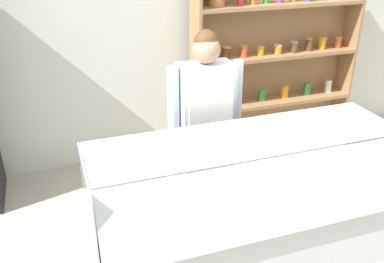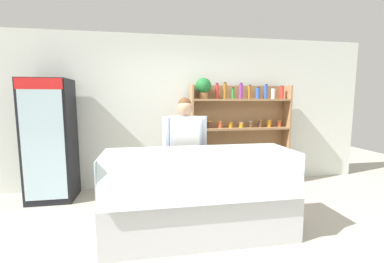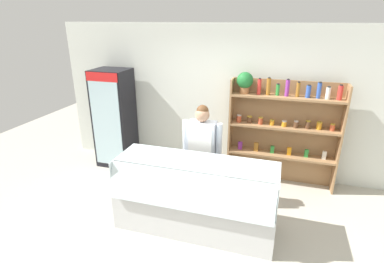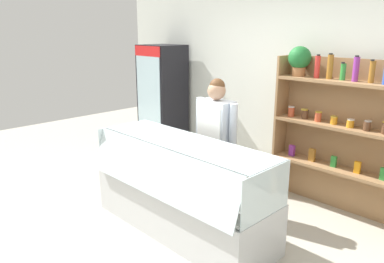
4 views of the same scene
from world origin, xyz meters
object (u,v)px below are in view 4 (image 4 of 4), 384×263
Objects in this scene: drinks_fridge at (163,102)px; shelving_unit at (345,123)px; deli_display_case at (181,203)px; shop_clerk at (216,135)px.

drinks_fridge is 3.08m from shelving_unit.
shelving_unit is 0.90× the size of deli_display_case.
deli_display_case is (-1.01, -1.63, -0.79)m from shelving_unit.
drinks_fridge is at bearing -177.16° from shelving_unit.
shelving_unit is 1.49m from shop_clerk.
drinks_fridge reaches higher than shop_clerk.
deli_display_case is 1.35× the size of shop_clerk.
drinks_fridge is 2.17m from shop_clerk.
drinks_fridge is at bearing 144.35° from deli_display_case.
deli_display_case is at bearing -35.65° from drinks_fridge.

